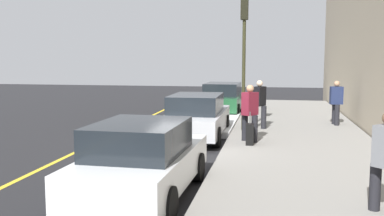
{
  "coord_description": "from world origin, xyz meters",
  "views": [
    {
      "loc": [
        -13.03,
        -2.37,
        2.73
      ],
      "look_at": [
        0.83,
        0.19,
        1.09
      ],
      "focal_mm": 40.51,
      "sensor_mm": 36.0,
      "label": 1
    }
  ],
  "objects_px": {
    "parked_car_silver": "(197,116)",
    "pedestrian_navy_coat": "(336,101)",
    "rolling_suitcase": "(250,134)",
    "traffic_light_pole": "(244,43)",
    "parked_car_green": "(223,98)",
    "pedestrian_burgundy_coat": "(250,111)",
    "pedestrian_black_coat": "(259,103)",
    "parked_car_white": "(142,160)"
  },
  "relations": [
    {
      "from": "pedestrian_navy_coat",
      "to": "parked_car_silver",
      "type": "bearing_deg",
      "value": 121.73
    },
    {
      "from": "parked_car_silver",
      "to": "parked_car_green",
      "type": "relative_size",
      "value": 1.02
    },
    {
      "from": "parked_car_green",
      "to": "pedestrian_black_coat",
      "type": "bearing_deg",
      "value": -159.66
    },
    {
      "from": "pedestrian_burgundy_coat",
      "to": "pedestrian_black_coat",
      "type": "distance_m",
      "value": 2.64
    },
    {
      "from": "rolling_suitcase",
      "to": "pedestrian_navy_coat",
      "type": "bearing_deg",
      "value": -34.07
    },
    {
      "from": "parked_car_green",
      "to": "pedestrian_black_coat",
      "type": "relative_size",
      "value": 2.51
    },
    {
      "from": "parked_car_white",
      "to": "rolling_suitcase",
      "type": "relative_size",
      "value": 4.2
    },
    {
      "from": "traffic_light_pole",
      "to": "parked_car_green",
      "type": "bearing_deg",
      "value": 13.55
    },
    {
      "from": "parked_car_silver",
      "to": "pedestrian_navy_coat",
      "type": "xyz_separation_m",
      "value": [
        3.05,
        -4.94,
        0.3
      ]
    },
    {
      "from": "parked_car_white",
      "to": "pedestrian_navy_coat",
      "type": "relative_size",
      "value": 2.44
    },
    {
      "from": "parked_car_silver",
      "to": "traffic_light_pole",
      "type": "bearing_deg",
      "value": -51.54
    },
    {
      "from": "parked_car_green",
      "to": "rolling_suitcase",
      "type": "bearing_deg",
      "value": -168.19
    },
    {
      "from": "parked_car_green",
      "to": "pedestrian_burgundy_coat",
      "type": "bearing_deg",
      "value": -167.66
    },
    {
      "from": "parked_car_silver",
      "to": "pedestrian_navy_coat",
      "type": "bearing_deg",
      "value": -58.27
    },
    {
      "from": "parked_car_silver",
      "to": "pedestrian_navy_coat",
      "type": "distance_m",
      "value": 5.81
    },
    {
      "from": "parked_car_green",
      "to": "pedestrian_black_coat",
      "type": "distance_m",
      "value": 5.52
    },
    {
      "from": "pedestrian_black_coat",
      "to": "traffic_light_pole",
      "type": "bearing_deg",
      "value": 130.93
    },
    {
      "from": "parked_car_white",
      "to": "parked_car_silver",
      "type": "height_order",
      "value": "same"
    },
    {
      "from": "pedestrian_black_coat",
      "to": "parked_car_silver",
      "type": "bearing_deg",
      "value": 129.15
    },
    {
      "from": "parked_car_white",
      "to": "parked_car_silver",
      "type": "distance_m",
      "value": 6.36
    },
    {
      "from": "traffic_light_pole",
      "to": "pedestrian_black_coat",
      "type": "bearing_deg",
      "value": -49.07
    },
    {
      "from": "parked_car_white",
      "to": "traffic_light_pole",
      "type": "xyz_separation_m",
      "value": [
        7.54,
        -1.46,
        2.49
      ]
    },
    {
      "from": "parked_car_green",
      "to": "pedestrian_navy_coat",
      "type": "xyz_separation_m",
      "value": [
        -3.77,
        -4.81,
        0.3
      ]
    },
    {
      "from": "pedestrian_burgundy_coat",
      "to": "rolling_suitcase",
      "type": "xyz_separation_m",
      "value": [
        -0.52,
        -0.03,
        -0.62
      ]
    },
    {
      "from": "parked_car_green",
      "to": "traffic_light_pole",
      "type": "height_order",
      "value": "traffic_light_pole"
    },
    {
      "from": "parked_car_silver",
      "to": "pedestrian_burgundy_coat",
      "type": "relative_size",
      "value": 2.57
    },
    {
      "from": "pedestrian_black_coat",
      "to": "parked_car_green",
      "type": "bearing_deg",
      "value": 20.34
    },
    {
      "from": "parked_car_silver",
      "to": "pedestrian_navy_coat",
      "type": "height_order",
      "value": "pedestrian_navy_coat"
    },
    {
      "from": "parked_car_silver",
      "to": "traffic_light_pole",
      "type": "xyz_separation_m",
      "value": [
        1.18,
        -1.48,
        2.49
      ]
    },
    {
      "from": "pedestrian_burgundy_coat",
      "to": "parked_car_silver",
      "type": "bearing_deg",
      "value": 62.12
    },
    {
      "from": "parked_car_white",
      "to": "pedestrian_black_coat",
      "type": "distance_m",
      "value": 8.28
    },
    {
      "from": "pedestrian_black_coat",
      "to": "traffic_light_pole",
      "type": "relative_size",
      "value": 0.38
    },
    {
      "from": "parked_car_white",
      "to": "pedestrian_burgundy_coat",
      "type": "bearing_deg",
      "value": -18.5
    },
    {
      "from": "traffic_light_pole",
      "to": "rolling_suitcase",
      "type": "distance_m",
      "value": 3.87
    },
    {
      "from": "traffic_light_pole",
      "to": "pedestrian_burgundy_coat",
      "type": "bearing_deg",
      "value": -170.89
    },
    {
      "from": "pedestrian_navy_coat",
      "to": "rolling_suitcase",
      "type": "distance_m",
      "value": 5.52
    },
    {
      "from": "parked_car_white",
      "to": "rolling_suitcase",
      "type": "xyz_separation_m",
      "value": [
        4.87,
        -1.84,
        -0.29
      ]
    },
    {
      "from": "pedestrian_navy_coat",
      "to": "rolling_suitcase",
      "type": "relative_size",
      "value": 1.72
    },
    {
      "from": "pedestrian_burgundy_coat",
      "to": "pedestrian_black_coat",
      "type": "relative_size",
      "value": 1.0
    },
    {
      "from": "parked_car_green",
      "to": "traffic_light_pole",
      "type": "distance_m",
      "value": 6.32
    },
    {
      "from": "parked_car_white",
      "to": "traffic_light_pole",
      "type": "relative_size",
      "value": 0.9
    },
    {
      "from": "pedestrian_black_coat",
      "to": "parked_car_white",
      "type": "bearing_deg",
      "value": 165.9
    }
  ]
}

